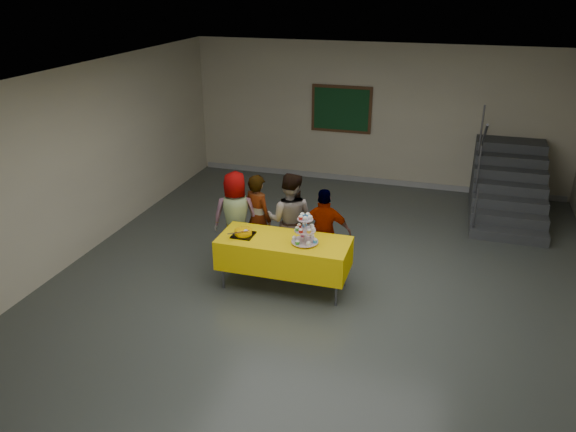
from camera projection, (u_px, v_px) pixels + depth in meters
name	position (u px, v px, depth m)	size (l,w,h in m)	color
room_shell	(322.00, 152.00, 7.21)	(10.00, 10.04, 3.02)	#4C514C
bake_table	(284.00, 253.00, 8.06)	(1.88, 0.78, 0.77)	#595960
cupcake_stand	(305.00, 231.00, 7.78)	(0.38, 0.38, 0.44)	silver
bear_cake	(243.00, 232.00, 8.07)	(0.32, 0.36, 0.12)	black
schoolchild_a	(236.00, 217.00, 8.80)	(0.72, 0.47, 1.47)	#5C5C65
schoolchild_b	(258.00, 218.00, 8.84)	(0.52, 0.34, 1.43)	slate
schoolchild_c	(290.00, 220.00, 8.63)	(0.74, 0.58, 1.52)	slate
schoolchild_d	(324.00, 233.00, 8.37)	(0.81, 0.34, 1.38)	slate
staircase	(507.00, 187.00, 10.75)	(1.30, 2.40, 2.04)	#424447
noticeboard	(341.00, 109.00, 11.97)	(1.30, 0.05, 1.00)	#472B16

